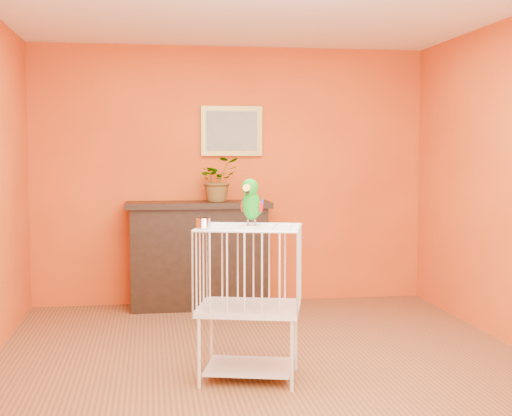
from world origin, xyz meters
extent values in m
plane|color=brown|center=(0.00, 0.00, 0.00)|extent=(4.50, 4.50, 0.00)
plane|color=#DD5614|center=(0.00, 2.25, 1.30)|extent=(4.00, 0.00, 4.00)
plane|color=#DD5614|center=(0.00, -2.25, 1.30)|extent=(4.00, 0.00, 4.00)
cube|color=black|center=(-0.36, 2.01, 0.50)|extent=(1.33, 0.44, 0.99)
cube|color=black|center=(-0.36, 2.01, 1.02)|extent=(1.41, 0.51, 0.06)
cube|color=black|center=(-0.36, 1.81, 0.50)|extent=(0.93, 0.02, 0.50)
cube|color=#511E17|center=(-0.63, 1.95, 0.39)|extent=(0.06, 0.20, 0.31)
cube|color=#30542A|center=(-0.54, 1.95, 0.39)|extent=(0.06, 0.20, 0.31)
cube|color=#511E17|center=(-0.44, 1.95, 0.39)|extent=(0.06, 0.20, 0.31)
cube|color=#30542A|center=(-0.33, 1.95, 0.39)|extent=(0.06, 0.20, 0.31)
cube|color=#511E17|center=(-0.22, 1.95, 0.39)|extent=(0.06, 0.20, 0.31)
imported|color=#26722D|center=(-0.16, 2.06, 1.22)|extent=(0.51, 0.54, 0.34)
cube|color=#A38B3A|center=(0.00, 2.22, 1.75)|extent=(0.62, 0.03, 0.50)
cube|color=gray|center=(0.00, 2.21, 1.75)|extent=(0.52, 0.01, 0.40)
cube|color=silver|center=(-0.17, -0.29, 0.08)|extent=(0.66, 0.57, 0.02)
cube|color=silver|center=(-0.17, -0.29, 0.49)|extent=(0.78, 0.67, 0.04)
cube|color=silver|center=(-0.17, -0.29, 1.03)|extent=(0.78, 0.67, 0.01)
cylinder|color=silver|center=(-0.52, -0.44, 0.23)|extent=(0.02, 0.02, 0.46)
cylinder|color=silver|center=(0.06, -0.59, 0.23)|extent=(0.02, 0.02, 0.46)
cylinder|color=silver|center=(-0.41, 0.01, 0.23)|extent=(0.02, 0.02, 0.46)
cylinder|color=silver|center=(0.18, -0.14, 0.23)|extent=(0.02, 0.02, 0.46)
cylinder|color=silver|center=(-0.49, -0.39, 1.07)|extent=(0.10, 0.10, 0.07)
cylinder|color=#59544C|center=(-0.17, -0.21, 1.06)|extent=(0.01, 0.01, 0.05)
cylinder|color=#59544C|center=(-0.12, -0.23, 1.06)|extent=(0.01, 0.01, 0.05)
ellipsoid|color=#15950C|center=(-0.15, -0.22, 1.18)|extent=(0.19, 0.21, 0.23)
ellipsoid|color=#15950C|center=(-0.16, -0.25, 1.30)|extent=(0.15, 0.16, 0.11)
cone|color=#FFAC15|center=(-0.19, -0.30, 1.29)|extent=(0.08, 0.09, 0.07)
cone|color=black|center=(-0.18, -0.29, 1.27)|extent=(0.04, 0.04, 0.03)
sphere|color=black|center=(-0.21, -0.25, 1.31)|extent=(0.02, 0.02, 0.02)
sphere|color=black|center=(-0.14, -0.29, 1.31)|extent=(0.02, 0.02, 0.02)
ellipsoid|color=#A50C0C|center=(-0.20, -0.18, 1.17)|extent=(0.05, 0.07, 0.08)
ellipsoid|color=navy|center=(-0.09, -0.24, 1.17)|extent=(0.05, 0.07, 0.08)
cone|color=#15950C|center=(-0.12, -0.15, 1.10)|extent=(0.13, 0.18, 0.13)
camera|label=1|loc=(-0.83, -4.97, 1.53)|focal=50.00mm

